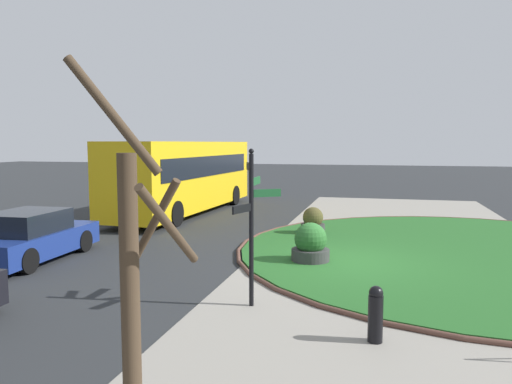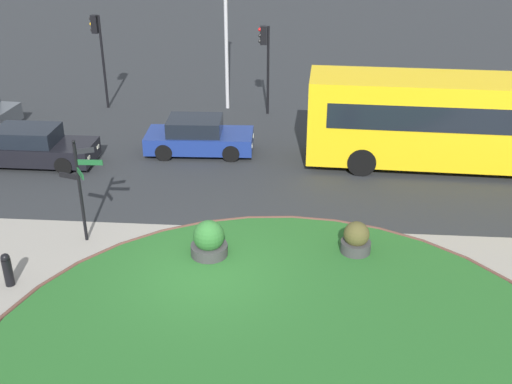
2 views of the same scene
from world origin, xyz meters
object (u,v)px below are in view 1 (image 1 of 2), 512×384
object	(u,v)px
signpost_directional	(252,215)
bus_yellow	(185,175)
car_near_lane	(30,237)
planter_kerbside	(313,223)
planter_near_signpost	(310,246)
bollard_foreground	(376,314)
street_tree_bare	(133,285)

from	to	relation	value
signpost_directional	bus_yellow	size ratio (longest dim) A/B	0.28
car_near_lane	planter_kerbside	size ratio (longest dim) A/B	4.10
signpost_directional	planter_near_signpost	xyz separation A→B (m)	(3.62, -0.65, -1.32)
bollard_foreground	car_near_lane	bearing A→B (deg)	69.71
bollard_foreground	car_near_lane	size ratio (longest dim) A/B	0.23
street_tree_bare	bollard_foreground	bearing A→B (deg)	-34.08
bollard_foreground	planter_near_signpost	bearing A→B (deg)	19.41
bus_yellow	planter_kerbside	world-z (taller)	bus_yellow
planter_kerbside	bollard_foreground	bearing A→B (deg)	-166.16
signpost_directional	planter_near_signpost	world-z (taller)	signpost_directional
bus_yellow	street_tree_bare	xyz separation A→B (m)	(-16.42, -6.22, 0.04)
planter_near_signpost	bollard_foreground	bearing A→B (deg)	-160.59
car_near_lane	street_tree_bare	xyz separation A→B (m)	(-6.88, -6.81, 1.14)
bus_yellow	planter_kerbside	bearing A→B (deg)	-120.00
bus_yellow	planter_near_signpost	size ratio (longest dim) A/B	9.80
bus_yellow	car_near_lane	world-z (taller)	bus_yellow
car_near_lane	planter_near_signpost	size ratio (longest dim) A/B	3.68
planter_near_signpost	bus_yellow	bearing A→B (deg)	40.44
bollard_foreground	planter_near_signpost	world-z (taller)	planter_near_signpost
signpost_directional	car_near_lane	size ratio (longest dim) A/B	0.76
planter_near_signpost	street_tree_bare	size ratio (longest dim) A/B	0.28
signpost_directional	street_tree_bare	size ratio (longest dim) A/B	0.78
bollard_foreground	street_tree_bare	xyz separation A→B (m)	(-3.49, 2.36, 1.30)
signpost_directional	bus_yellow	distance (m)	13.22
bollard_foreground	street_tree_bare	world-z (taller)	street_tree_bare
bus_yellow	planter_near_signpost	bearing A→B (deg)	-137.18
planter_near_signpost	planter_kerbside	bearing A→B (deg)	6.68
bollard_foreground	planter_near_signpost	distance (m)	5.17
bus_yellow	planter_kerbside	distance (m)	7.68
bus_yellow	street_tree_bare	bearing A→B (deg)	-156.87
bollard_foreground	bus_yellow	bearing A→B (deg)	33.57
signpost_directional	bollard_foreground	xyz separation A→B (m)	(-1.26, -2.37, -1.33)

